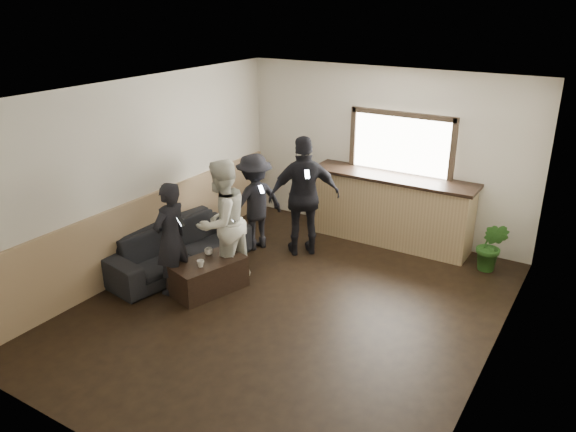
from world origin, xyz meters
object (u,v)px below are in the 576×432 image
Objects in this scene: sofa at (177,247)px; coffee_table at (208,276)px; bar_counter at (391,205)px; cup_a at (209,252)px; cup_b at (201,264)px; person_b at (222,222)px; potted_plant at (492,246)px; person_a at (171,239)px; person_c at (255,202)px; person_d at (304,196)px.

coffee_table is at bearing -100.56° from sofa.
bar_counter is 3.50m from sofa.
cup_a is 1.16× the size of cup_b.
bar_counter reaches higher than person_b.
cup_b is at bearing -109.54° from sofa.
cup_a is at bearing 112.81° from cup_b.
person_a is (-3.57, -2.91, 0.39)m from potted_plant.
sofa is 1.02m from cup_b.
coffee_table is 8.70× the size of cup_a.
person_b reaches higher than potted_plant.
cup_a is at bearing -143.05° from potted_plant.
person_a is 1.80m from person_c.
person_d is (-0.99, -1.13, 0.31)m from bar_counter.
cup_b is at bearing 10.21° from person_b.
cup_b is 2.05m from person_d.
cup_a is at bearing -23.86° from person_b.
cup_a reaches higher than coffee_table.
bar_counter is 27.14× the size of cup_b.
bar_counter is at bearing 171.90° from potted_plant.
person_c is at bearing -15.29° from sofa.
potted_plant reaches higher than sofa.
coffee_table is 0.33m from cup_b.
person_b is (-0.04, 0.54, 0.40)m from cup_b.
person_c is (-0.26, 1.17, -0.11)m from person_b.
person_c reaches higher than coffee_table.
person_d is at bearing -131.35° from bar_counter.
cup_b is 0.06× the size of person_a.
person_a is (-0.39, -0.26, 0.57)m from coffee_table.
sofa is 1.27× the size of person_b.
cup_a is 0.59m from person_a.
cup_b is at bearing 35.98° from person_d.
sofa is 22.86× the size of cup_b.
cup_b is at bearing 103.84° from person_a.
coffee_table is (0.84, -0.31, -0.11)m from sofa.
bar_counter is 3.41m from cup_b.
person_a is 1.01× the size of person_c.
sofa is (-2.34, -2.58, -0.31)m from bar_counter.
person_a reaches higher than person_c.
person_b reaches higher than coffee_table.
bar_counter is 1.51× the size of person_b.
cup_a is 0.07× the size of person_c.
cup_a is 0.06× the size of person_b.
bar_counter reaches higher than person_c.
person_c is (-0.30, 1.71, 0.29)m from cup_b.
coffee_table is 0.74m from person_a.
cup_a is 0.06× the size of person_d.
cup_a is 0.07× the size of person_a.
person_b is at bearing 29.61° from person_d.
coffee_table is at bearing 33.83° from person_c.
coffee_table is 0.64× the size of person_a.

